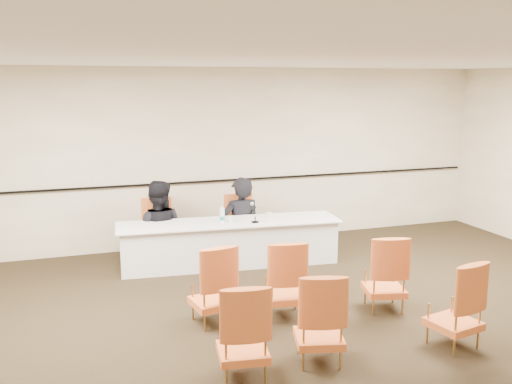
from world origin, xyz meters
The scene contains 20 objects.
floor centered at (0.00, 0.00, 0.00)m, with size 10.00×10.00×0.00m, color black.
ceiling centered at (0.00, 0.00, 3.00)m, with size 10.00×10.00×0.00m, color white.
wall_back centered at (0.00, 4.00, 1.50)m, with size 10.00×0.04×3.00m, color #C1B898.
wall_rail centered at (0.00, 3.96, 1.10)m, with size 9.80×0.04×0.03m, color black.
panel_table centered at (-0.15, 2.75, 0.34)m, with size 3.37×0.79×0.67m, color silver, non-canonical shape.
panelist_main centered at (0.18, 3.24, 0.35)m, with size 0.66×0.44×1.82m, color black.
panelist_main_chair centered at (0.18, 3.24, 0.47)m, with size 0.50×0.50×0.95m, color #BC5721, non-canonical shape.
panelist_second centered at (-1.14, 3.37, 0.40)m, with size 0.84×0.65×1.72m, color black.
panelist_second_chair centered at (-1.14, 3.37, 0.47)m, with size 0.50×0.50×0.95m, color #BC5721, non-canonical shape.
papers centered at (0.37, 2.59, 0.68)m, with size 0.30×0.22×0.00m, color white.
microphone centered at (0.19, 2.57, 0.82)m, with size 0.10×0.21×0.29m, color black, non-canonical shape.
water_bottle centered at (-0.28, 2.72, 0.80)m, with size 0.08×0.08×0.25m, color teal, non-canonical shape.
drinking_glass centered at (-0.15, 2.70, 0.72)m, with size 0.06×0.06×0.10m, color white.
coffee_cup centered at (0.40, 2.54, 0.75)m, with size 0.09×0.09×0.14m, color silver.
aud_chair_front_left centered at (-0.95, 0.74, 0.47)m, with size 0.50×0.50×0.95m, color #BC5721, non-canonical shape.
aud_chair_front_mid centered at (-0.10, 0.64, 0.47)m, with size 0.50×0.50×0.95m, color #BC5721, non-canonical shape.
aud_chair_front_right centered at (1.14, 0.45, 0.47)m, with size 0.50×0.50×0.95m, color #BC5721, non-canonical shape.
aud_chair_back_left centered at (-1.00, -0.56, 0.47)m, with size 0.50×0.50×0.95m, color #BC5721, non-canonical shape.
aud_chair_back_mid centered at (-0.19, -0.52, 0.47)m, with size 0.50×0.50×0.95m, color #BC5721, non-canonical shape.
aud_chair_back_right centered at (1.30, -0.66, 0.47)m, with size 0.50×0.50×0.95m, color #BC5721, non-canonical shape.
Camera 1 is at (-2.49, -5.31, 2.74)m, focal length 40.00 mm.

